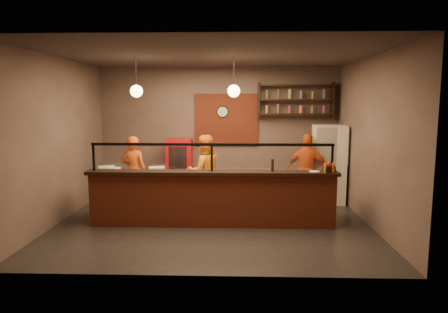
{
  "coord_description": "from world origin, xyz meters",
  "views": [
    {
      "loc": [
        0.47,
        -7.62,
        2.33
      ],
      "look_at": [
        0.21,
        0.3,
        1.26
      ],
      "focal_mm": 32.0,
      "sensor_mm": 36.0,
      "label": 1
    }
  ],
  "objects_px": {
    "fridge": "(328,164)",
    "condiment_caddy": "(329,169)",
    "cook_left": "(134,171)",
    "pizza_dough": "(206,173)",
    "red_cooler": "(180,168)",
    "wall_clock": "(223,112)",
    "cook_right": "(308,170)",
    "pepper_mill": "(272,165)",
    "cook_mid": "(204,172)"
  },
  "relations": [
    {
      "from": "wall_clock",
      "to": "red_cooler",
      "type": "bearing_deg",
      "value": -163.7
    },
    {
      "from": "cook_right",
      "to": "fridge",
      "type": "xyz_separation_m",
      "value": [
        0.55,
        0.41,
        0.08
      ]
    },
    {
      "from": "wall_clock",
      "to": "pizza_dough",
      "type": "xyz_separation_m",
      "value": [
        -0.25,
        -2.15,
        -1.19
      ]
    },
    {
      "from": "cook_left",
      "to": "cook_right",
      "type": "relative_size",
      "value": 0.97
    },
    {
      "from": "wall_clock",
      "to": "cook_right",
      "type": "distance_m",
      "value": 2.63
    },
    {
      "from": "red_cooler",
      "to": "wall_clock",
      "type": "bearing_deg",
      "value": 14.99
    },
    {
      "from": "cook_left",
      "to": "cook_mid",
      "type": "distance_m",
      "value": 1.59
    },
    {
      "from": "cook_left",
      "to": "wall_clock",
      "type": "bearing_deg",
      "value": -133.75
    },
    {
      "from": "wall_clock",
      "to": "cook_left",
      "type": "distance_m",
      "value": 2.69
    },
    {
      "from": "pizza_dough",
      "to": "condiment_caddy",
      "type": "bearing_deg",
      "value": -15.62
    },
    {
      "from": "pepper_mill",
      "to": "wall_clock",
      "type": "bearing_deg",
      "value": 110.63
    },
    {
      "from": "cook_left",
      "to": "fridge",
      "type": "relative_size",
      "value": 0.88
    },
    {
      "from": "red_cooler",
      "to": "pizza_dough",
      "type": "relative_size",
      "value": 2.85
    },
    {
      "from": "cook_mid",
      "to": "cook_left",
      "type": "bearing_deg",
      "value": -24.07
    },
    {
      "from": "cook_left",
      "to": "condiment_caddy",
      "type": "height_order",
      "value": "cook_left"
    },
    {
      "from": "cook_left",
      "to": "pizza_dough",
      "type": "relative_size",
      "value": 3.16
    },
    {
      "from": "cook_mid",
      "to": "condiment_caddy",
      "type": "xyz_separation_m",
      "value": [
        2.41,
        -1.37,
        0.3
      ]
    },
    {
      "from": "wall_clock",
      "to": "pepper_mill",
      "type": "distance_m",
      "value": 3.06
    },
    {
      "from": "cook_left",
      "to": "cook_right",
      "type": "xyz_separation_m",
      "value": [
        3.89,
        0.12,
        0.03
      ]
    },
    {
      "from": "cook_mid",
      "to": "fridge",
      "type": "relative_size",
      "value": 0.9
    },
    {
      "from": "cook_right",
      "to": "red_cooler",
      "type": "height_order",
      "value": "cook_right"
    },
    {
      "from": "fridge",
      "to": "condiment_caddy",
      "type": "distance_m",
      "value": 2.04
    },
    {
      "from": "cook_left",
      "to": "cook_right",
      "type": "height_order",
      "value": "cook_right"
    },
    {
      "from": "cook_left",
      "to": "pepper_mill",
      "type": "relative_size",
      "value": 6.96
    },
    {
      "from": "wall_clock",
      "to": "fridge",
      "type": "xyz_separation_m",
      "value": [
        2.5,
        -0.81,
        -1.19
      ]
    },
    {
      "from": "cook_mid",
      "to": "red_cooler",
      "type": "distance_m",
      "value": 1.32
    },
    {
      "from": "fridge",
      "to": "red_cooler",
      "type": "relative_size",
      "value": 1.26
    },
    {
      "from": "cook_mid",
      "to": "pizza_dough",
      "type": "relative_size",
      "value": 3.22
    },
    {
      "from": "cook_right",
      "to": "red_cooler",
      "type": "xyz_separation_m",
      "value": [
        -3.01,
        0.91,
        -0.1
      ]
    },
    {
      "from": "red_cooler",
      "to": "condiment_caddy",
      "type": "relative_size",
      "value": 7.28
    },
    {
      "from": "red_cooler",
      "to": "pepper_mill",
      "type": "relative_size",
      "value": 6.27
    },
    {
      "from": "cook_left",
      "to": "cook_mid",
      "type": "bearing_deg",
      "value": -171.41
    },
    {
      "from": "cook_mid",
      "to": "cook_right",
      "type": "height_order",
      "value": "cook_right"
    },
    {
      "from": "wall_clock",
      "to": "cook_right",
      "type": "relative_size",
      "value": 0.18
    },
    {
      "from": "cook_left",
      "to": "cook_mid",
      "type": "height_order",
      "value": "cook_mid"
    },
    {
      "from": "cook_left",
      "to": "cook_right",
      "type": "bearing_deg",
      "value": -166.63
    },
    {
      "from": "cook_right",
      "to": "fridge",
      "type": "bearing_deg",
      "value": -123.1
    },
    {
      "from": "cook_left",
      "to": "pepper_mill",
      "type": "height_order",
      "value": "cook_left"
    },
    {
      "from": "fridge",
      "to": "cook_left",
      "type": "bearing_deg",
      "value": -166.06
    },
    {
      "from": "cook_right",
      "to": "condiment_caddy",
      "type": "xyz_separation_m",
      "value": [
        0.11,
        -1.57,
        0.29
      ]
    },
    {
      "from": "fridge",
      "to": "condiment_caddy",
      "type": "xyz_separation_m",
      "value": [
        -0.44,
        -1.98,
        0.21
      ]
    },
    {
      "from": "pizza_dough",
      "to": "condiment_caddy",
      "type": "distance_m",
      "value": 2.4
    },
    {
      "from": "wall_clock",
      "to": "cook_left",
      "type": "height_order",
      "value": "wall_clock"
    },
    {
      "from": "pizza_dough",
      "to": "red_cooler",
      "type": "bearing_deg",
      "value": 113.83
    },
    {
      "from": "pepper_mill",
      "to": "cook_left",
      "type": "bearing_deg",
      "value": 154.89
    },
    {
      "from": "cook_mid",
      "to": "red_cooler",
      "type": "bearing_deg",
      "value": -78.8
    },
    {
      "from": "pizza_dough",
      "to": "wall_clock",
      "type": "bearing_deg",
      "value": 83.39
    },
    {
      "from": "wall_clock",
      "to": "condiment_caddy",
      "type": "distance_m",
      "value": 3.61
    },
    {
      "from": "wall_clock",
      "to": "pepper_mill",
      "type": "xyz_separation_m",
      "value": [
        1.03,
        -2.73,
        -0.93
      ]
    },
    {
      "from": "cook_left",
      "to": "pizza_dough",
      "type": "distance_m",
      "value": 1.88
    }
  ]
}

